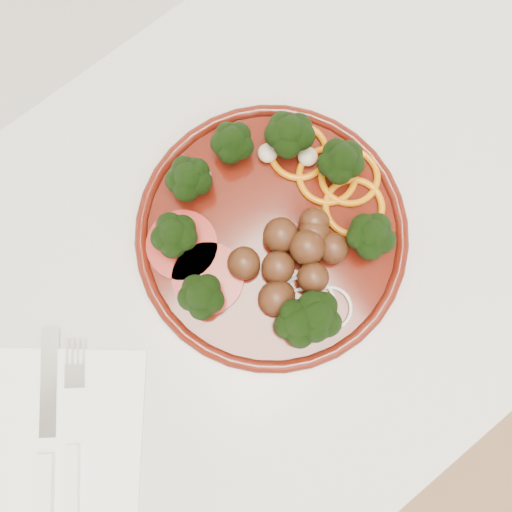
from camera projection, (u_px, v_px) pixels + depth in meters
counter at (212, 328)px, 0.99m from camera, size 2.40×0.60×0.90m
plate at (273, 232)px, 0.54m from camera, size 0.30×0.30×0.07m
napkin at (59, 434)px, 0.52m from camera, size 0.25×0.25×0.00m
knife at (46, 459)px, 0.51m from camera, size 0.14×0.18×0.01m
fork at (73, 462)px, 0.51m from camera, size 0.12×0.16×0.01m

